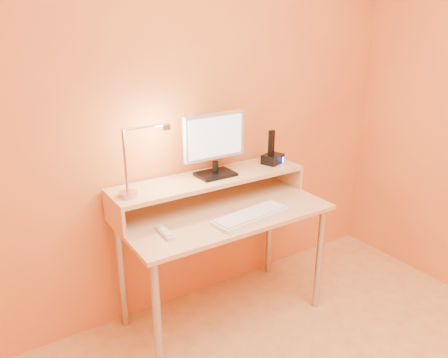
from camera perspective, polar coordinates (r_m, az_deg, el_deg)
wall_back at (r=2.57m, az=-3.97°, el=9.18°), size 3.00×0.04×2.50m
desk_leg_fl at (r=2.25m, az=-8.87°, el=-18.24°), size 0.04×0.04×0.69m
desk_leg_fr at (r=2.78m, az=12.56°, el=-10.35°), size 0.04×0.04×0.69m
desk_leg_bl at (r=2.64m, az=-13.46°, el=-12.26°), size 0.04×0.04×0.69m
desk_leg_br at (r=3.10m, az=6.04°, el=-6.58°), size 0.04×0.04×0.69m
desk_lower at (r=2.47m, az=-0.06°, el=-4.45°), size 1.20×0.60×0.02m
shelf_riser_left at (r=2.34m, az=-14.43°, el=-4.50°), size 0.02×0.30×0.14m
shelf_riser_right at (r=2.89m, az=8.23°, el=0.72°), size 0.02×0.30×0.14m
desk_shelf at (r=2.53m, az=-1.89°, el=0.04°), size 1.20×0.30×0.02m
monitor_foot at (r=2.54m, az=-1.15°, el=0.66°), size 0.22×0.16×0.02m
monitor_neck at (r=2.53m, az=-1.16°, el=1.60°), size 0.04×0.04×0.07m
monitor_panel at (r=2.48m, az=-1.31°, el=5.71°), size 0.39×0.04×0.27m
monitor_back at (r=2.50m, az=-1.59°, el=5.82°), size 0.35×0.02×0.23m
monitor_screen at (r=2.47m, az=-1.08°, el=5.62°), size 0.36×0.01×0.23m
lamp_base at (r=2.29m, az=-12.66°, el=-1.99°), size 0.10×0.10×0.02m
lamp_post at (r=2.23m, az=-13.01°, el=2.24°), size 0.01×0.01×0.33m
lamp_arm at (r=2.23m, az=-10.44°, el=6.81°), size 0.24×0.01×0.01m
lamp_head at (r=2.28m, az=-7.62°, el=6.87°), size 0.04×0.04×0.03m
lamp_bulb at (r=2.28m, az=-7.60°, el=6.48°), size 0.03×0.03×0.00m
phone_dock at (r=2.78m, az=6.48°, el=2.67°), size 0.16×0.14×0.06m
phone_handset at (r=2.74m, az=6.32°, el=4.82°), size 0.05×0.04×0.16m
phone_led at (r=2.77m, az=7.87°, el=2.55°), size 0.01×0.00×0.04m
keyboard at (r=2.37m, az=3.60°, el=-4.97°), size 0.47×0.20×0.02m
mouse at (r=2.51m, az=6.15°, el=-3.41°), size 0.08×0.11×0.03m
remote_control at (r=2.22m, az=-7.89°, el=-7.08°), size 0.05×0.16×0.02m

